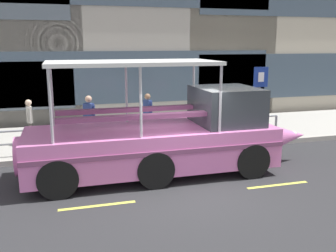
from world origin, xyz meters
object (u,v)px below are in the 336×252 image
at_px(pedestrian_near_bow, 234,108).
at_px(pedestrian_mid_right, 89,115).
at_px(parking_sign, 260,89).
at_px(duck_tour_boat, 169,137).
at_px(pedestrian_mid_left, 148,111).
at_px(pedestrian_near_stern, 30,118).

relative_size(pedestrian_near_bow, pedestrian_mid_right, 0.99).
xyz_separation_m(parking_sign, pedestrian_near_bow, (-0.90, 0.34, -0.76)).
relative_size(duck_tour_boat, pedestrian_mid_left, 5.21).
bearing_deg(pedestrian_near_bow, pedestrian_mid_left, 168.25).
relative_size(duck_tour_boat, pedestrian_mid_right, 4.94).
xyz_separation_m(duck_tour_boat, pedestrian_mid_right, (-2.03, 3.08, 0.19)).
bearing_deg(pedestrian_mid_right, duck_tour_boat, -56.55).
xyz_separation_m(duck_tour_boat, pedestrian_near_bow, (3.53, 3.05, 0.18)).
height_order(pedestrian_mid_left, pedestrian_mid_right, pedestrian_mid_right).
xyz_separation_m(pedestrian_near_bow, pedestrian_mid_left, (-3.30, 0.69, -0.05)).
bearing_deg(pedestrian_mid_right, pedestrian_mid_left, 16.31).
distance_m(pedestrian_mid_left, pedestrian_near_stern, 4.29).
xyz_separation_m(pedestrian_mid_right, pedestrian_near_stern, (-2.03, 0.65, -0.09)).
distance_m(duck_tour_boat, pedestrian_near_stern, 5.51).
xyz_separation_m(parking_sign, duck_tour_boat, (-4.43, -2.71, -0.94)).
distance_m(parking_sign, duck_tour_boat, 5.28).
bearing_deg(pedestrian_mid_left, pedestrian_near_stern, -179.79).
bearing_deg(parking_sign, pedestrian_mid_right, 176.75).
relative_size(parking_sign, duck_tour_boat, 0.31).
distance_m(parking_sign, pedestrian_mid_right, 6.52).
xyz_separation_m(parking_sign, pedestrian_mid_right, (-6.46, 0.37, -0.75)).
relative_size(pedestrian_mid_right, pedestrian_near_stern, 1.09).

